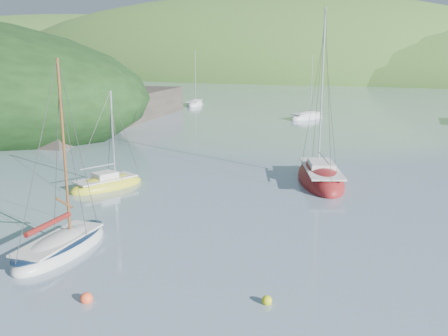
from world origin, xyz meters
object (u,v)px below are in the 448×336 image
at_px(sloop_red, 320,178).
at_px(daysailer_white, 61,247).
at_px(distant_sloop_a, 307,118).
at_px(distant_sloop_c, 195,104).
at_px(sailboat_yellow, 107,185).

bearing_deg(sloop_red, daysailer_white, -136.67).
height_order(distant_sloop_a, distant_sloop_c, distant_sloop_c).
relative_size(distant_sloop_a, distant_sloop_c, 0.94).
height_order(daysailer_white, distant_sloop_a, daysailer_white).
bearing_deg(daysailer_white, sailboat_yellow, 111.18).
distance_m(sloop_red, distant_sloop_a, 33.17).
distance_m(distant_sloop_a, distant_sloop_c, 23.02).
height_order(daysailer_white, sloop_red, sloop_red).
bearing_deg(distant_sloop_c, daysailer_white, -84.53).
height_order(sailboat_yellow, distant_sloop_a, distant_sloop_a).
xyz_separation_m(sloop_red, sailboat_yellow, (-12.43, -7.37, -0.06)).
relative_size(sailboat_yellow, distant_sloop_a, 0.77).
relative_size(sloop_red, distant_sloop_c, 1.32).
height_order(sloop_red, distant_sloop_c, sloop_red).
relative_size(daysailer_white, distant_sloop_c, 0.96).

